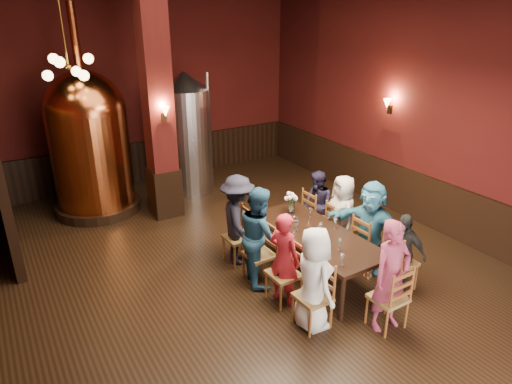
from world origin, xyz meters
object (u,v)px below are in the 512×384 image
copper_kettle (90,142)px  rose_vase (292,199)px  dining_table (316,236)px  steel_vessel (187,133)px  person_1 (284,258)px  person_2 (259,235)px  person_0 (314,279)px

copper_kettle → rose_vase: size_ratio=10.76×
dining_table → steel_vessel: steel_vessel is taller
person_1 → steel_vessel: bearing=-24.8°
person_2 → steel_vessel: bearing=8.7°
person_0 → copper_kettle: (-1.56, 5.43, 0.78)m
copper_kettle → rose_vase: (2.50, -3.59, -0.51)m
person_0 → person_2: bearing=6.9°
rose_vase → person_0: bearing=-117.0°
person_1 → rose_vase: size_ratio=3.70×
dining_table → steel_vessel: 4.52m
person_1 → person_2: bearing=-16.8°
dining_table → rose_vase: (0.10, 0.82, 0.32)m
steel_vessel → rose_vase: (0.35, -3.64, -0.38)m
person_0 → dining_table: bearing=-33.5°
copper_kettle → steel_vessel: copper_kettle is taller
person_2 → copper_kettle: copper_kettle is taller
person_0 → rose_vase: person_0 is taller
dining_table → person_0: bearing=-130.4°
copper_kettle → person_2: bearing=-69.4°
person_1 → steel_vessel: steel_vessel is taller
person_1 → steel_vessel: 4.88m
person_1 → steel_vessel: (0.60, 4.80, 0.67)m
dining_table → copper_kettle: bearing=117.5°
copper_kettle → rose_vase: bearing=-55.2°
person_1 → dining_table: bearing=-85.5°
person_1 → rose_vase: person_1 is taller
dining_table → rose_vase: rose_vase is taller
person_2 → copper_kettle: bearing=37.7°
person_2 → steel_vessel: size_ratio=0.58×
dining_table → person_2: person_2 is taller
person_0 → steel_vessel: bearing=-0.2°
dining_table → person_0: (-0.83, -1.01, 0.05)m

